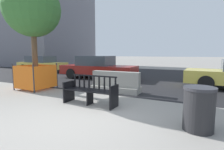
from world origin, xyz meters
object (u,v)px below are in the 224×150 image
(car_sedan_mid, at_px, (42,64))
(trash_bin, at_px, (199,109))
(construction_fence, at_px, (36,76))
(jersey_barrier_centre, at_px, (116,84))
(car_sedan_far, at_px, (98,67))
(street_tree, at_px, (32,9))
(street_bench, at_px, (90,92))

(car_sedan_mid, bearing_deg, trash_bin, -29.68)
(construction_fence, bearing_deg, trash_bin, -12.89)
(jersey_barrier_centre, distance_m, car_sedan_far, 4.18)
(street_tree, height_order, car_sedan_far, street_tree)
(car_sedan_far, xyz_separation_m, trash_bin, (5.80, -5.61, -0.24))
(street_tree, xyz_separation_m, trash_bin, (6.46, -1.48, -2.96))
(street_bench, xyz_separation_m, car_sedan_mid, (-9.40, 6.50, 0.29))
(trash_bin, bearing_deg, car_sedan_far, 135.97)
(street_bench, distance_m, construction_fence, 3.60)
(car_sedan_mid, relative_size, car_sedan_far, 0.90)
(street_bench, height_order, car_sedan_far, car_sedan_far)
(jersey_barrier_centre, bearing_deg, trash_bin, -39.28)
(jersey_barrier_centre, distance_m, construction_fence, 3.57)
(street_bench, relative_size, construction_fence, 1.30)
(construction_fence, distance_m, car_sedan_mid, 8.14)
(street_bench, distance_m, car_sedan_far, 5.79)
(street_tree, bearing_deg, car_sedan_mid, 136.72)
(street_bench, bearing_deg, car_sedan_mid, 145.36)
(construction_fence, relative_size, car_sedan_mid, 0.30)
(street_bench, height_order, construction_fence, construction_fence)
(jersey_barrier_centre, distance_m, trash_bin, 3.93)
(jersey_barrier_centre, bearing_deg, car_sedan_far, 131.49)
(street_bench, bearing_deg, trash_bin, -10.65)
(street_tree, bearing_deg, trash_bin, -12.89)
(car_sedan_far, relative_size, trash_bin, 5.40)
(street_bench, relative_size, street_tree, 0.37)
(street_bench, relative_size, car_sedan_far, 0.35)
(jersey_barrier_centre, relative_size, car_sedan_mid, 0.47)
(jersey_barrier_centre, height_order, construction_fence, construction_fence)
(jersey_barrier_centre, xyz_separation_m, construction_fence, (-3.42, -1.01, 0.23))
(street_bench, bearing_deg, construction_fence, 165.22)
(car_sedan_mid, bearing_deg, street_bench, -34.64)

